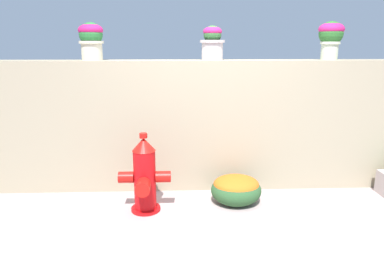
% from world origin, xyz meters
% --- Properties ---
extents(ground_plane, '(24.00, 24.00, 0.00)m').
position_xyz_m(ground_plane, '(0.00, 0.00, 0.00)').
color(ground_plane, '#A69190').
extents(stone_wall, '(6.51, 0.38, 1.60)m').
position_xyz_m(stone_wall, '(0.00, 0.96, 0.80)').
color(stone_wall, tan).
rests_on(stone_wall, ground).
extents(potted_plant_1, '(0.29, 0.29, 0.43)m').
position_xyz_m(potted_plant_1, '(-1.40, 0.94, 1.86)').
color(potted_plant_1, beige).
rests_on(potted_plant_1, stone_wall).
extents(potted_plant_2, '(0.30, 0.30, 0.40)m').
position_xyz_m(potted_plant_2, '(0.02, 0.93, 1.82)').
color(potted_plant_2, beige).
rests_on(potted_plant_2, stone_wall).
extents(potted_plant_3, '(0.30, 0.30, 0.45)m').
position_xyz_m(potted_plant_3, '(1.45, 0.97, 1.89)').
color(potted_plant_3, beige).
rests_on(potted_plant_3, stone_wall).
extents(fire_hydrant, '(0.57, 0.46, 0.88)m').
position_xyz_m(fire_hydrant, '(-0.76, 0.24, 0.40)').
color(fire_hydrant, red).
rests_on(fire_hydrant, ground).
extents(flower_bush_left, '(0.58, 0.52, 0.34)m').
position_xyz_m(flower_bush_left, '(0.27, 0.40, 0.18)').
color(flower_bush_left, '#2C542C').
rests_on(flower_bush_left, ground).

